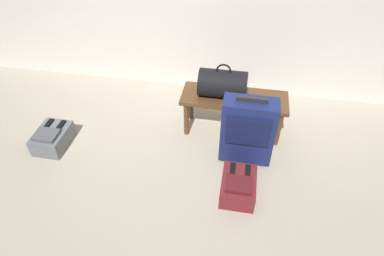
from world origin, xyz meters
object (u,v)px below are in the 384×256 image
duffel_bag_black (223,84)px  backpack_grey (52,138)px  cell_phone (269,101)px  backpack_maroon (238,186)px  suitcase_upright_navy (248,130)px  bench (234,102)px

duffel_bag_black → backpack_grey: duffel_bag_black is taller
cell_phone → backpack_grey: bearing=-165.8°
duffel_bag_black → cell_phone: size_ratio=3.06×
backpack_grey → cell_phone: bearing=14.2°
backpack_grey → backpack_maroon: bearing=-8.6°
duffel_bag_black → cell_phone: duffel_bag_black is taller
duffel_bag_black → backpack_maroon: 0.95m
suitcase_upright_navy → backpack_maroon: bearing=-93.7°
cell_phone → bench: bearing=176.0°
bench → cell_phone: size_ratio=6.94×
bench → duffel_bag_black: duffel_bag_black is taller
cell_phone → suitcase_upright_navy: size_ratio=0.21×
backpack_maroon → bench: bearing=98.7°
bench → backpack_grey: bench is taller
suitcase_upright_navy → backpack_grey: (-1.82, -0.13, -0.27)m
bench → backpack_maroon: size_ratio=2.63×
cell_phone → duffel_bag_black: bearing=177.1°
duffel_bag_black → suitcase_upright_navy: 0.51m
bench → cell_phone: bearing=-4.0°
duffel_bag_black → suitcase_upright_navy: bearing=-55.6°
suitcase_upright_navy → backpack_grey: suitcase_upright_navy is taller
backpack_grey → duffel_bag_black: bearing=18.7°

